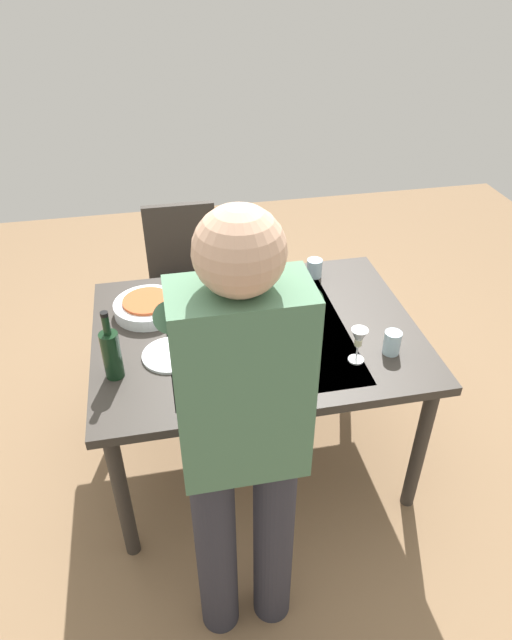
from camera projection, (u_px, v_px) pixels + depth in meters
name	position (u px, v px, depth m)	size (l,w,h in m)	color
ground_plane	(256.00, 449.00, 2.85)	(6.00, 6.00, 0.00)	#846647
dining_table	(256.00, 343.00, 2.45)	(1.38, 1.03, 0.75)	#332D28
chair_near	(184.00, 275.00, 3.22)	(0.40, 0.40, 0.91)	black
person_server	(242.00, 435.00, 1.64)	(0.42, 0.61, 1.69)	#2D2D38
wine_bottle	(111.00, 353.00, 2.10)	(0.07, 0.07, 0.30)	black
wine_glass_left	(359.00, 339.00, 2.18)	(0.07, 0.07, 0.15)	white
wine_glass_right	(201.00, 371.00, 2.03)	(0.07, 0.07, 0.15)	white
water_cup_near_left	(314.00, 268.00, 2.74)	(0.08, 0.08, 0.09)	silver
water_cup_near_right	(392.00, 343.00, 2.25)	(0.07, 0.07, 0.10)	silver
water_cup_far_left	(291.00, 385.00, 2.05)	(0.07, 0.07, 0.09)	silver
serving_bowl_pasta	(148.00, 306.00, 2.49)	(0.30, 0.30, 0.07)	silver
side_bowl_salad	(210.00, 312.00, 2.46)	(0.18, 0.18, 0.07)	silver
dinner_plate_near	(171.00, 355.00, 2.26)	(0.23, 0.23, 0.01)	silver
dinner_plate_far	(248.00, 290.00, 2.65)	(0.23, 0.23, 0.01)	silver
table_knife	(252.00, 359.00, 2.24)	(0.01, 0.20, 0.01)	silver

